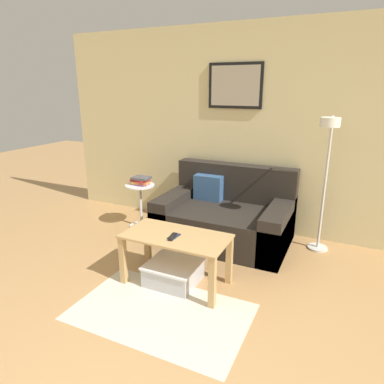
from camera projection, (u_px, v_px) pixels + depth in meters
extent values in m
cube|color=beige|center=(257.00, 132.00, 4.24)|extent=(5.60, 0.06, 2.55)
cube|color=black|center=(235.00, 86.00, 4.16)|extent=(0.68, 0.02, 0.54)
cube|color=#ADA38E|center=(235.00, 86.00, 4.15)|extent=(0.61, 0.01, 0.47)
cube|color=beige|center=(161.00, 312.00, 2.88)|extent=(1.46, 0.90, 0.01)
cube|color=#28231E|center=(224.00, 225.00, 4.14)|extent=(1.53, 1.00, 0.42)
cube|color=#28231E|center=(236.00, 182.00, 4.36)|extent=(1.53, 0.20, 0.46)
cube|color=#28231E|center=(177.00, 212.00, 4.39)|extent=(0.24, 1.00, 0.54)
cube|color=#28231E|center=(278.00, 229.00, 3.86)|extent=(0.24, 1.00, 0.54)
cube|color=#335684|center=(208.00, 188.00, 4.36)|extent=(0.36, 0.14, 0.32)
cube|color=tan|center=(176.00, 236.00, 3.17)|extent=(0.99, 0.51, 0.02)
cube|color=tan|center=(123.00, 260.00, 3.24)|extent=(0.06, 0.06, 0.48)
cube|color=tan|center=(212.00, 283.00, 2.87)|extent=(0.06, 0.06, 0.48)
cube|color=tan|center=(148.00, 242.00, 3.62)|extent=(0.06, 0.06, 0.48)
cube|color=tan|center=(229.00, 260.00, 3.24)|extent=(0.06, 0.06, 0.48)
cube|color=#B2B2B7|center=(174.00, 273.00, 3.30)|extent=(0.46, 0.43, 0.18)
cube|color=silver|center=(173.00, 264.00, 3.27)|extent=(0.49, 0.46, 0.02)
cylinder|color=silver|center=(317.00, 247.00, 4.01)|extent=(0.23, 0.23, 0.02)
cylinder|color=silver|center=(325.00, 185.00, 3.78)|extent=(0.03, 0.03, 1.50)
cylinder|color=silver|center=(332.00, 118.00, 3.42)|extent=(0.02, 0.33, 0.02)
cylinder|color=white|center=(330.00, 122.00, 3.28)|extent=(0.19, 0.19, 0.09)
cylinder|color=white|center=(142.00, 226.00, 4.63)|extent=(0.33, 0.33, 0.01)
cylinder|color=white|center=(141.00, 206.00, 4.55)|extent=(0.04, 0.04, 0.55)
cylinder|color=white|center=(140.00, 185.00, 4.47)|extent=(0.39, 0.39, 0.02)
cube|color=#8C4C93|center=(141.00, 184.00, 4.46)|extent=(0.20, 0.15, 0.02)
cube|color=#D18438|center=(141.00, 183.00, 4.45)|extent=(0.23, 0.15, 0.03)
cube|color=#B73333|center=(140.00, 181.00, 4.46)|extent=(0.24, 0.19, 0.02)
cube|color=#B73333|center=(140.00, 179.00, 4.45)|extent=(0.24, 0.17, 0.02)
cube|color=#4C4C51|center=(141.00, 178.00, 4.44)|extent=(0.23, 0.18, 0.03)
cube|color=black|center=(172.00, 237.00, 3.11)|extent=(0.07, 0.15, 0.02)
cube|color=#1E2338|center=(174.00, 236.00, 3.13)|extent=(0.08, 0.15, 0.01)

